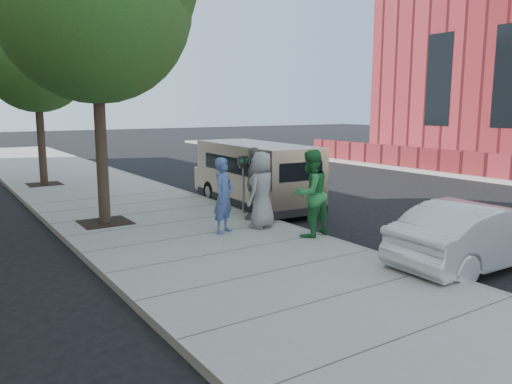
% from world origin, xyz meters
% --- Properties ---
extents(ground, '(120.00, 120.00, 0.00)m').
position_xyz_m(ground, '(0.00, 0.00, 0.00)').
color(ground, black).
rests_on(ground, ground).
extents(sidewalk, '(5.00, 60.00, 0.15)m').
position_xyz_m(sidewalk, '(-1.00, 0.00, 0.07)').
color(sidewalk, gray).
rests_on(sidewalk, ground).
extents(curb_face, '(0.12, 60.00, 0.16)m').
position_xyz_m(curb_face, '(1.44, 0.00, 0.07)').
color(curb_face, gray).
rests_on(curb_face, ground).
extents(church_wall, '(0.30, 22.00, 1.00)m').
position_xyz_m(church_wall, '(13.50, 2.00, 0.65)').
color(church_wall, maroon).
rests_on(church_wall, far_sidewalk).
extents(tree_far, '(3.92, 3.80, 6.49)m').
position_xyz_m(tree_far, '(-2.25, 10.00, 4.88)').
color(tree_far, black).
rests_on(tree_far, sidewalk).
extents(parking_meter, '(0.32, 0.12, 1.56)m').
position_xyz_m(parking_meter, '(1.23, 1.48, 1.28)').
color(parking_meter, gray).
rests_on(parking_meter, sidewalk).
extents(van, '(2.09, 5.34, 1.94)m').
position_xyz_m(van, '(2.31, 2.59, 1.03)').
color(van, tan).
rests_on(van, ground).
extents(sedan, '(3.87, 1.40, 1.27)m').
position_xyz_m(sedan, '(2.65, -4.57, 0.63)').
color(sedan, silver).
rests_on(sedan, ground).
extents(person_officer, '(0.76, 0.68, 1.73)m').
position_xyz_m(person_officer, '(-0.31, -0.12, 1.02)').
color(person_officer, '#49609B').
rests_on(person_officer, sidewalk).
extents(person_green_shirt, '(1.04, 0.86, 1.94)m').
position_xyz_m(person_green_shirt, '(1.15, -1.45, 1.12)').
color(person_green_shirt, '#29803B').
rests_on(person_green_shirt, sidewalk).
extents(person_gray_shirt, '(1.05, 0.91, 1.82)m').
position_xyz_m(person_gray_shirt, '(0.71, -0.17, 1.06)').
color(person_gray_shirt, '#959497').
rests_on(person_gray_shirt, sidewalk).
extents(person_striped_polo, '(1.10, 1.08, 1.86)m').
position_xyz_m(person_striped_polo, '(1.07, 0.70, 1.08)').
color(person_striped_polo, gray).
rests_on(person_striped_polo, sidewalk).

